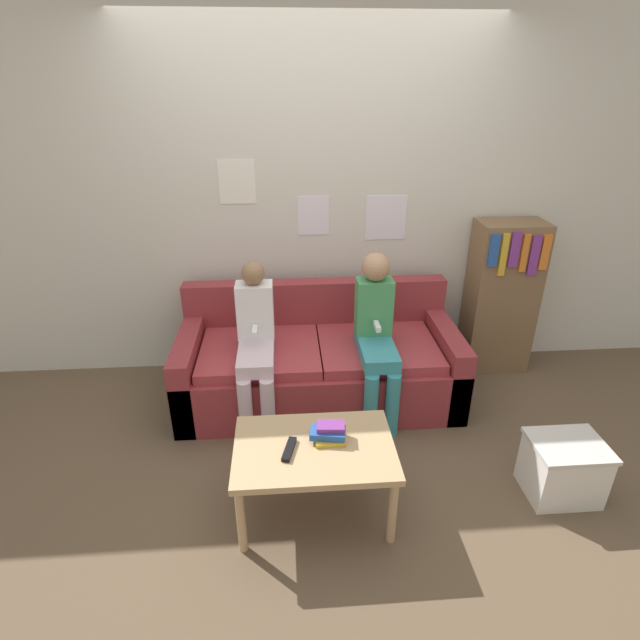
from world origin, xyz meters
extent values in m
plane|color=brown|center=(0.00, 0.00, 0.00)|extent=(10.00, 10.00, 0.00)
cube|color=beige|center=(0.00, 1.07, 1.30)|extent=(8.00, 0.06, 2.60)
cube|color=white|center=(-0.53, 1.03, 1.46)|extent=(0.25, 0.00, 0.30)
cube|color=silver|center=(0.00, 1.03, 1.21)|extent=(0.23, 0.00, 0.28)
cube|color=silver|center=(0.53, 1.03, 1.19)|extent=(0.30, 0.00, 0.32)
cube|color=maroon|center=(0.00, 0.51, 0.19)|extent=(1.94, 0.86, 0.38)
cube|color=maroon|center=(0.00, 0.87, 0.58)|extent=(1.94, 0.14, 0.39)
cube|color=maroon|center=(-0.90, 0.51, 0.27)|extent=(0.14, 0.86, 0.54)
cube|color=maroon|center=(0.90, 0.51, 0.27)|extent=(0.14, 0.86, 0.54)
cube|color=#A1343A|center=(-0.41, 0.47, 0.42)|extent=(0.81, 0.70, 0.07)
cube|color=#A1343A|center=(0.41, 0.47, 0.42)|extent=(0.81, 0.70, 0.07)
cube|color=tan|center=(-0.10, -0.55, 0.41)|extent=(0.82, 0.55, 0.04)
cylinder|color=tan|center=(-0.47, -0.78, 0.20)|extent=(0.04, 0.04, 0.39)
cylinder|color=tan|center=(0.27, -0.78, 0.20)|extent=(0.04, 0.04, 0.39)
cylinder|color=tan|center=(-0.47, -0.31, 0.20)|extent=(0.04, 0.04, 0.39)
cylinder|color=tan|center=(0.27, -0.31, 0.20)|extent=(0.04, 0.04, 0.39)
cylinder|color=silver|center=(-0.50, 0.05, 0.23)|extent=(0.09, 0.09, 0.45)
cylinder|color=silver|center=(-0.36, 0.05, 0.23)|extent=(0.09, 0.09, 0.45)
cube|color=silver|center=(-0.43, 0.32, 0.50)|extent=(0.23, 0.53, 0.09)
cube|color=white|center=(-0.43, 0.48, 0.73)|extent=(0.24, 0.16, 0.38)
sphere|color=#8C6647|center=(-0.43, 0.48, 0.99)|extent=(0.15, 0.15, 0.15)
cube|color=white|center=(-0.43, 0.33, 0.65)|extent=(0.03, 0.12, 0.03)
cylinder|color=teal|center=(0.30, 0.05, 0.23)|extent=(0.09, 0.09, 0.45)
cylinder|color=teal|center=(0.44, 0.05, 0.23)|extent=(0.09, 0.09, 0.45)
cube|color=teal|center=(0.37, 0.32, 0.50)|extent=(0.23, 0.53, 0.09)
cube|color=#429356|center=(0.37, 0.48, 0.73)|extent=(0.24, 0.16, 0.38)
sphere|color=tan|center=(0.37, 0.48, 1.01)|extent=(0.19, 0.19, 0.19)
cube|color=white|center=(0.37, 0.33, 0.66)|extent=(0.03, 0.12, 0.03)
cube|color=black|center=(-0.23, -0.57, 0.44)|extent=(0.08, 0.17, 0.02)
cube|color=gold|center=(-0.02, -0.49, 0.44)|extent=(0.16, 0.16, 0.02)
cube|color=#23519E|center=(-0.03, -0.50, 0.47)|extent=(0.19, 0.13, 0.04)
cube|color=#7A3389|center=(-0.01, -0.49, 0.50)|extent=(0.15, 0.10, 0.03)
cube|color=brown|center=(1.43, 0.87, 0.59)|extent=(0.49, 0.30, 1.18)
cube|color=#23519E|center=(1.24, 0.71, 1.03)|extent=(0.07, 0.02, 0.23)
cube|color=gold|center=(1.32, 0.71, 0.99)|extent=(0.05, 0.02, 0.31)
cube|color=#7A3389|center=(1.39, 0.71, 1.03)|extent=(0.07, 0.02, 0.26)
cube|color=orange|center=(1.47, 0.71, 1.00)|extent=(0.05, 0.02, 0.27)
cube|color=#7A3389|center=(1.54, 0.71, 0.98)|extent=(0.07, 0.02, 0.29)
cube|color=orange|center=(1.62, 0.71, 1.00)|extent=(0.06, 0.02, 0.26)
cube|color=silver|center=(1.27, -0.53, 0.16)|extent=(0.37, 0.30, 0.32)
cube|color=beige|center=(1.27, -0.53, 0.33)|extent=(0.39, 0.32, 0.02)
camera|label=1|loc=(-0.22, -2.54, 2.12)|focal=28.00mm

